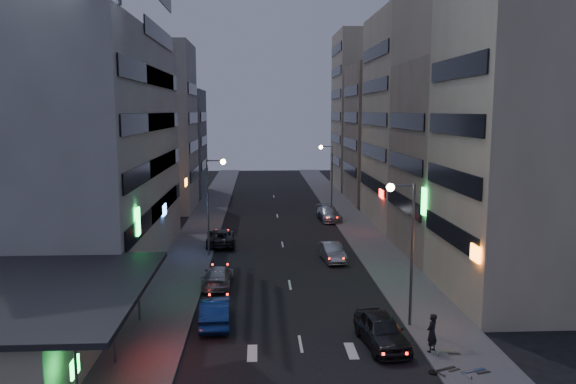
{
  "coord_description": "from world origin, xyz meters",
  "views": [
    {
      "loc": [
        -2.11,
        -23.68,
        12.02
      ],
      "look_at": [
        0.15,
        19.25,
        5.79
      ],
      "focal_mm": 35.0,
      "sensor_mm": 36.0,
      "label": 1
    }
  ],
  "objects": [
    {
      "name": "ground",
      "position": [
        0.0,
        0.0,
        0.0
      ],
      "size": [
        180.0,
        180.0,
        0.0
      ],
      "primitive_type": "plane",
      "color": "black",
      "rests_on": "ground"
    },
    {
      "name": "sidewalk_left",
      "position": [
        -8.0,
        30.0,
        0.06
      ],
      "size": [
        4.0,
        120.0,
        0.12
      ],
      "primitive_type": "cube",
      "color": "#4C4C4F",
      "rests_on": "ground"
    },
    {
      "name": "sidewalk_right",
      "position": [
        8.0,
        30.0,
        0.06
      ],
      "size": [
        4.0,
        120.0,
        0.12
      ],
      "primitive_type": "cube",
      "color": "#4C4C4F",
      "rests_on": "ground"
    },
    {
      "name": "food_court",
      "position": [
        -13.9,
        2.0,
        1.98
      ],
      "size": [
        11.0,
        13.0,
        3.88
      ],
      "color": "#C3B398",
      "rests_on": "ground"
    },
    {
      "name": "white_building",
      "position": [
        -17.0,
        20.0,
        9.0
      ],
      "size": [
        14.0,
        24.0,
        18.0
      ],
      "primitive_type": "cube",
      "color": "#AFAEAA",
      "rests_on": "ground"
    },
    {
      "name": "shophouse_near",
      "position": [
        15.0,
        10.5,
        10.0
      ],
      "size": [
        10.0,
        11.0,
        20.0
      ],
      "primitive_type": "cube",
      "color": "#C3B398",
      "rests_on": "ground"
    },
    {
      "name": "shophouse_mid",
      "position": [
        15.5,
        22.0,
        8.0
      ],
      "size": [
        11.0,
        12.0,
        16.0
      ],
      "primitive_type": "cube",
      "color": "tan",
      "rests_on": "ground"
    },
    {
      "name": "shophouse_far",
      "position": [
        15.0,
        35.0,
        11.0
      ],
      "size": [
        10.0,
        14.0,
        22.0
      ],
      "primitive_type": "cube",
      "color": "#C3B398",
      "rests_on": "ground"
    },
    {
      "name": "far_left_a",
      "position": [
        -15.5,
        45.0,
        10.0
      ],
      "size": [
        11.0,
        10.0,
        20.0
      ],
      "primitive_type": "cube",
      "color": "#AFAEAA",
      "rests_on": "ground"
    },
    {
      "name": "far_left_b",
      "position": [
        -16.0,
        58.0,
        7.5
      ],
      "size": [
        12.0,
        10.0,
        15.0
      ],
      "primitive_type": "cube",
      "color": "gray",
      "rests_on": "ground"
    },
    {
      "name": "far_right_a",
      "position": [
        15.5,
        50.0,
        9.0
      ],
      "size": [
        11.0,
        12.0,
        18.0
      ],
      "primitive_type": "cube",
      "color": "tan",
      "rests_on": "ground"
    },
    {
      "name": "far_right_b",
      "position": [
        16.0,
        64.0,
        12.0
      ],
      "size": [
        12.0,
        12.0,
        24.0
      ],
      "primitive_type": "cube",
      "color": "#C3B398",
      "rests_on": "ground"
    },
    {
      "name": "street_lamp_right_near",
      "position": [
        5.9,
        6.0,
        5.36
      ],
      "size": [
        1.6,
        0.44,
        8.02
      ],
      "color": "#595B60",
      "rests_on": "sidewalk_right"
    },
    {
      "name": "street_lamp_left",
      "position": [
        -5.9,
        22.0,
        5.36
      ],
      "size": [
        1.6,
        0.44,
        8.02
      ],
      "color": "#595B60",
      "rests_on": "sidewalk_left"
    },
    {
      "name": "street_lamp_right_far",
      "position": [
        5.9,
        40.0,
        5.36
      ],
      "size": [
        1.6,
        0.44,
        8.02
      ],
      "color": "#595B60",
      "rests_on": "sidewalk_right"
    },
    {
      "name": "parked_car_right_near",
      "position": [
        4.15,
        3.59,
        0.83
      ],
      "size": [
        2.49,
        5.03,
        1.65
      ],
      "primitive_type": "imported",
      "rotation": [
        0.0,
        0.0,
        0.11
      ],
      "color": "#232427",
      "rests_on": "ground"
    },
    {
      "name": "parked_car_right_mid",
      "position": [
        3.77,
        20.21,
        0.72
      ],
      "size": [
        1.97,
        4.48,
        1.43
      ],
      "primitive_type": "imported",
      "rotation": [
        0.0,
        0.0,
        0.11
      ],
      "color": "#A9AAB1",
      "rests_on": "ground"
    },
    {
      "name": "parked_car_left",
      "position": [
        -5.6,
        25.93,
        0.74
      ],
      "size": [
        2.76,
        5.48,
        1.49
      ],
      "primitive_type": "imported",
      "rotation": [
        0.0,
        0.0,
        3.2
      ],
      "color": "#232428",
      "rests_on": "ground"
    },
    {
      "name": "parked_car_right_far",
      "position": [
        5.6,
        36.97,
        0.77
      ],
      "size": [
        2.63,
        5.49,
        1.54
      ],
      "primitive_type": "imported",
      "rotation": [
        0.0,
        0.0,
        0.09
      ],
      "color": "#AAAFB2",
      "rests_on": "ground"
    },
    {
      "name": "road_car_blue",
      "position": [
        -4.64,
        6.96,
        0.77
      ],
      "size": [
        1.86,
        4.76,
        1.54
      ],
      "primitive_type": "imported",
      "rotation": [
        0.0,
        0.0,
        3.19
      ],
      "color": "navy",
      "rests_on": "ground"
    },
    {
      "name": "road_car_silver",
      "position": [
        -5.0,
        14.09,
        0.69
      ],
      "size": [
        2.08,
        4.81,
        1.38
      ],
      "primitive_type": "imported",
      "rotation": [
        0.0,
        0.0,
        3.11
      ],
      "color": "#A4A8AC",
      "rests_on": "ground"
    },
    {
      "name": "person",
      "position": [
        6.43,
        2.48,
        1.1
      ],
      "size": [
        0.84,
        0.83,
        1.95
      ],
      "primitive_type": "imported",
      "rotation": [
        0.0,
        0.0,
        3.9
      ],
      "color": "black",
      "rests_on": "sidewalk_right"
    },
    {
      "name": "scooter_silver_a",
      "position": [
        6.82,
        -1.24,
        0.72
      ],
      "size": [
        0.91,
        2.02,
        1.19
      ],
      "primitive_type": null,
      "rotation": [
        0.0,
        0.0,
        1.43
      ],
      "color": "#B9BDC1",
      "rests_on": "sidewalk_right"
    },
    {
      "name": "scooter_blue",
      "position": [
        8.31,
        0.57,
        0.7
      ],
      "size": [
        1.14,
        2.0,
        1.16
      ],
      "primitive_type": null,
      "rotation": [
        0.0,
        0.0,
        1.86
      ],
      "color": "navy",
      "rests_on": "sidewalk_right"
    },
    {
      "name": "scooter_black_b",
      "position": [
        6.98,
        0.85,
        0.65
      ],
      "size": [
        1.22,
        1.84,
        1.07
      ],
      "primitive_type": null,
      "rotation": [
        0.0,
        0.0,
        1.97
      ],
      "color": "black",
      "rests_on": "sidewalk_right"
    },
    {
      "name": "scooter_silver_b",
      "position": [
        7.83,
        2.45,
        0.63
      ],
      "size": [
        0.79,
        1.74,
        1.03
      ],
      "primitive_type": null,
      "rotation": [
        0.0,
        0.0,
        1.43
      ],
      "color": "gray",
      "rests_on": "sidewalk_right"
    }
  ]
}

